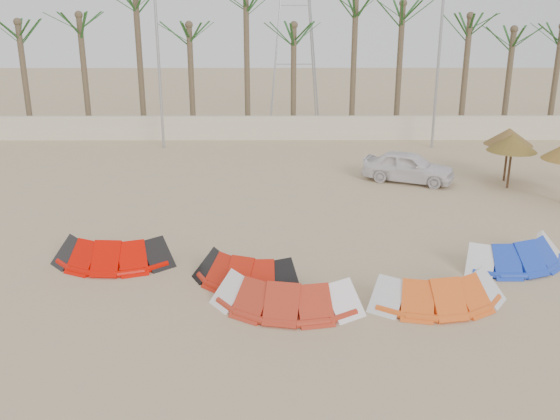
{
  "coord_description": "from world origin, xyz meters",
  "views": [
    {
      "loc": [
        -0.08,
        -11.87,
        7.35
      ],
      "look_at": [
        0.0,
        6.0,
        1.3
      ],
      "focal_mm": 40.0,
      "sensor_mm": 36.0,
      "label": 1
    }
  ],
  "objects_px": {
    "kite_red_mid": "(245,266)",
    "kite_blue": "(514,249)",
    "parasol_right": "(509,137)",
    "kite_red_right": "(286,288)",
    "car": "(408,167)",
    "kite_red_left": "(115,248)",
    "parasol_left": "(513,143)",
    "kite_orange": "(436,285)"
  },
  "relations": [
    {
      "from": "kite_red_mid",
      "to": "kite_blue",
      "type": "distance_m",
      "value": 7.89
    },
    {
      "from": "kite_red_mid",
      "to": "parasol_right",
      "type": "xyz_separation_m",
      "value": [
        10.56,
        9.89,
        1.5
      ]
    },
    {
      "from": "kite_red_right",
      "to": "car",
      "type": "distance_m",
      "value": 12.39
    },
    {
      "from": "kite_red_left",
      "to": "parasol_left",
      "type": "bearing_deg",
      "value": 27.8
    },
    {
      "from": "kite_red_left",
      "to": "parasol_right",
      "type": "distance_m",
      "value": 16.89
    },
    {
      "from": "parasol_right",
      "to": "kite_red_left",
      "type": "bearing_deg",
      "value": -149.38
    },
    {
      "from": "car",
      "to": "kite_red_mid",
      "type": "bearing_deg",
      "value": 170.78
    },
    {
      "from": "kite_red_mid",
      "to": "kite_red_right",
      "type": "relative_size",
      "value": 0.87
    },
    {
      "from": "kite_orange",
      "to": "parasol_right",
      "type": "xyz_separation_m",
      "value": [
        5.62,
        11.11,
        1.5
      ]
    },
    {
      "from": "kite_red_right",
      "to": "parasol_right",
      "type": "xyz_separation_m",
      "value": [
        9.47,
        11.29,
        1.5
      ]
    },
    {
      "from": "kite_red_mid",
      "to": "parasol_right",
      "type": "relative_size",
      "value": 1.46
    },
    {
      "from": "kite_orange",
      "to": "parasol_right",
      "type": "bearing_deg",
      "value": 63.17
    },
    {
      "from": "kite_blue",
      "to": "parasol_right",
      "type": "distance_m",
      "value": 9.25
    },
    {
      "from": "kite_red_mid",
      "to": "kite_blue",
      "type": "xyz_separation_m",
      "value": [
        7.8,
        1.19,
        0.0
      ]
    },
    {
      "from": "parasol_left",
      "to": "car",
      "type": "height_order",
      "value": "parasol_left"
    },
    {
      "from": "kite_red_left",
      "to": "kite_blue",
      "type": "relative_size",
      "value": 0.94
    },
    {
      "from": "kite_red_left",
      "to": "car",
      "type": "xyz_separation_m",
      "value": [
        10.33,
        8.46,
        0.23
      ]
    },
    {
      "from": "kite_red_right",
      "to": "car",
      "type": "xyz_separation_m",
      "value": [
        5.33,
        11.19,
        0.23
      ]
    },
    {
      "from": "kite_red_mid",
      "to": "kite_red_right",
      "type": "distance_m",
      "value": 1.77
    },
    {
      "from": "kite_red_left",
      "to": "kite_red_mid",
      "type": "height_order",
      "value": "same"
    },
    {
      "from": "kite_red_left",
      "to": "parasol_right",
      "type": "height_order",
      "value": "parasol_right"
    },
    {
      "from": "kite_blue",
      "to": "parasol_right",
      "type": "xyz_separation_m",
      "value": [
        2.76,
        8.7,
        1.5
      ]
    },
    {
      "from": "kite_red_mid",
      "to": "parasol_right",
      "type": "bearing_deg",
      "value": 43.12
    },
    {
      "from": "kite_red_right",
      "to": "parasol_left",
      "type": "xyz_separation_m",
      "value": [
        9.24,
        10.24,
        1.47
      ]
    },
    {
      "from": "kite_orange",
      "to": "kite_blue",
      "type": "bearing_deg",
      "value": 40.09
    },
    {
      "from": "kite_orange",
      "to": "car",
      "type": "height_order",
      "value": "car"
    },
    {
      "from": "parasol_right",
      "to": "kite_red_right",
      "type": "bearing_deg",
      "value": -129.99
    },
    {
      "from": "car",
      "to": "kite_red_left",
      "type": "bearing_deg",
      "value": 153.37
    },
    {
      "from": "kite_red_right",
      "to": "car",
      "type": "height_order",
      "value": "car"
    },
    {
      "from": "kite_blue",
      "to": "parasol_right",
      "type": "bearing_deg",
      "value": 72.43
    },
    {
      "from": "kite_red_mid",
      "to": "car",
      "type": "xyz_separation_m",
      "value": [
        6.42,
        9.79,
        0.23
      ]
    },
    {
      "from": "kite_red_left",
      "to": "car",
      "type": "bearing_deg",
      "value": 39.31
    },
    {
      "from": "kite_red_left",
      "to": "car",
      "type": "height_order",
      "value": "car"
    },
    {
      "from": "kite_orange",
      "to": "parasol_left",
      "type": "bearing_deg",
      "value": 61.79
    },
    {
      "from": "kite_red_left",
      "to": "kite_orange",
      "type": "bearing_deg",
      "value": -16.05
    },
    {
      "from": "kite_red_mid",
      "to": "car",
      "type": "height_order",
      "value": "car"
    },
    {
      "from": "kite_red_left",
      "to": "parasol_right",
      "type": "bearing_deg",
      "value": 30.62
    },
    {
      "from": "kite_red_mid",
      "to": "parasol_right",
      "type": "distance_m",
      "value": 14.55
    },
    {
      "from": "kite_red_left",
      "to": "kite_orange",
      "type": "height_order",
      "value": "same"
    },
    {
      "from": "kite_orange",
      "to": "parasol_right",
      "type": "distance_m",
      "value": 12.54
    },
    {
      "from": "parasol_right",
      "to": "car",
      "type": "bearing_deg",
      "value": -178.55
    },
    {
      "from": "kite_blue",
      "to": "car",
      "type": "xyz_separation_m",
      "value": [
        -1.38,
        8.6,
        0.23
      ]
    }
  ]
}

